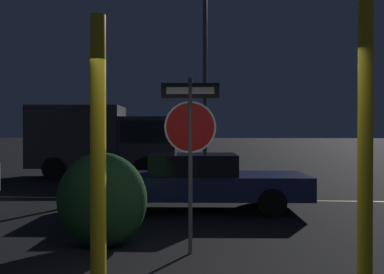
# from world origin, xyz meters

# --- Properties ---
(road_center_stripe) EXTENTS (36.63, 0.12, 0.01)m
(road_center_stripe) POSITION_xyz_m (0.00, 6.97, 0.00)
(road_center_stripe) COLOR gold
(road_center_stripe) RESTS_ON ground_plane
(stop_sign) EXTENTS (0.85, 0.08, 2.56)m
(stop_sign) POSITION_xyz_m (-0.39, 1.93, 1.79)
(stop_sign) COLOR #4C4C51
(stop_sign) RESTS_ON ground_plane
(yellow_pole_left) EXTENTS (0.16, 0.16, 2.95)m
(yellow_pole_left) POSITION_xyz_m (-1.15, -0.05, 1.47)
(yellow_pole_left) COLOR yellow
(yellow_pole_left) RESTS_ON ground_plane
(yellow_pole_right) EXTENTS (0.13, 0.13, 2.92)m
(yellow_pole_right) POSITION_xyz_m (1.33, -0.47, 1.46)
(yellow_pole_right) COLOR yellow
(yellow_pole_right) RESTS_ON ground_plane
(hedge_bush_1) EXTENTS (1.40, 0.86, 1.46)m
(hedge_bush_1) POSITION_xyz_m (-1.77, 2.17, 0.73)
(hedge_bush_1) COLOR #1E4C23
(hedge_bush_1) RESTS_ON ground_plane
(passing_car_2) EXTENTS (5.02, 2.18, 1.27)m
(passing_car_2) POSITION_xyz_m (-0.49, 5.52, 0.65)
(passing_car_2) COLOR navy
(passing_car_2) RESTS_ON ground_plane
(delivery_truck) EXTENTS (5.84, 2.70, 2.81)m
(delivery_truck) POSITION_xyz_m (-4.65, 12.47, 1.53)
(delivery_truck) COLOR #2D2D33
(delivery_truck) RESTS_ON ground_plane
(street_lamp) EXTENTS (0.55, 0.55, 7.48)m
(street_lamp) POSITION_xyz_m (-0.66, 11.79, 5.29)
(street_lamp) COLOR #4C4C51
(street_lamp) RESTS_ON ground_plane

